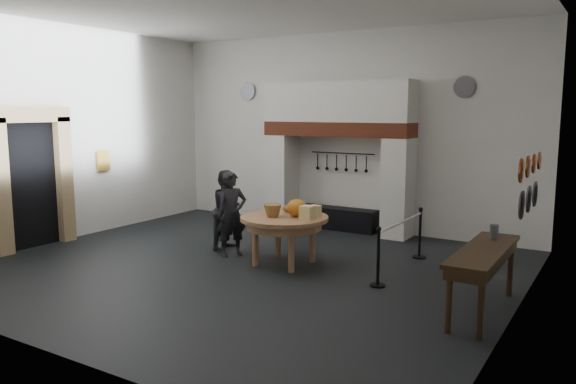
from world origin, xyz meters
The scene contains 39 objects.
floor centered at (0.00, 0.00, 0.00)m, with size 9.00×8.00×0.02m, color black.
ceiling centered at (0.00, 0.00, 4.50)m, with size 9.00×8.00×0.02m, color silver.
wall_back centered at (0.00, 4.00, 2.25)m, with size 9.00×0.02×4.50m, color silver.
wall_front centered at (0.00, -4.00, 2.25)m, with size 9.00×0.02×4.50m, color silver.
wall_left centered at (-4.50, 0.00, 2.25)m, with size 0.02×8.00×4.50m, color silver.
wall_right centered at (4.50, 0.00, 2.25)m, with size 0.02×8.00×4.50m, color silver.
chimney_pier_left centered at (-1.48, 3.65, 1.07)m, with size 0.55×0.70×2.15m, color silver.
chimney_pier_right centered at (1.48, 3.65, 1.07)m, with size 0.55×0.70×2.15m, color silver.
hearth_brick_band centered at (0.00, 3.65, 2.31)m, with size 3.50×0.72×0.32m, color #9E442B.
chimney_hood centered at (0.00, 3.65, 2.92)m, with size 3.50×0.70×0.90m, color silver.
iron_range centered at (0.00, 3.72, 0.25)m, with size 1.90×0.45×0.50m, color black.
utensil_rail centered at (0.00, 3.92, 1.75)m, with size 0.02×0.02×1.60m, color black.
door_recess centered at (-4.47, -1.00, 1.25)m, with size 0.04×1.10×2.50m, color black.
door_jamb_near centered at (-4.38, -1.70, 1.30)m, with size 0.22×0.30×2.60m, color tan.
door_jamb_far centered at (-4.38, -0.30, 1.30)m, with size 0.22×0.30×2.60m, color tan.
door_lintel centered at (-4.38, -1.00, 2.65)m, with size 0.22×1.70×0.30m, color tan.
wall_plaque centered at (-4.45, 0.80, 1.60)m, with size 0.05×0.34×0.44m, color gold.
work_table centered at (0.52, 0.54, 0.84)m, with size 1.57×1.57×0.07m, color tan.
pumpkin centered at (0.72, 0.64, 1.03)m, with size 0.36×0.36×0.31m, color orange.
cheese_block_big centered at (1.02, 0.49, 0.99)m, with size 0.22×0.22×0.24m, color #EAD68C.
cheese_block_small centered at (1.00, 0.79, 0.97)m, with size 0.18×0.18×0.20m, color #FEE697.
wicker_basket centered at (0.37, 0.39, 0.98)m, with size 0.32×0.32×0.22m, color olive.
bread_loaf centered at (0.42, 0.89, 0.94)m, with size 0.31×0.18×0.13m, color #A86B3B.
visitor_near centered at (-0.64, 0.53, 0.80)m, with size 0.58×0.38×1.60m, color black.
visitor_far centered at (-1.04, 0.93, 0.79)m, with size 0.76×0.60×1.57m, color black.
side_table centered at (4.10, -0.11, 0.87)m, with size 0.55×2.20×0.06m, color #352713.
pewter_jug centered at (4.10, 0.49, 1.01)m, with size 0.12×0.12×0.22m, color #4E4E53.
copper_pan_a centered at (4.46, 0.20, 1.95)m, with size 0.34×0.34×0.03m, color #C6662D.
copper_pan_b centered at (4.46, 0.75, 1.95)m, with size 0.32×0.32×0.03m, color #C6662D.
copper_pan_c centered at (4.46, 1.30, 1.95)m, with size 0.30×0.30×0.03m, color #C6662D.
copper_pan_d centered at (4.46, 1.85, 1.95)m, with size 0.28×0.28×0.03m, color #C6662D.
pewter_plate_left centered at (4.46, 0.40, 1.45)m, with size 0.40×0.40×0.03m, color #4C4C51.
pewter_plate_mid centered at (4.46, 1.00, 1.45)m, with size 0.40×0.40×0.03m, color #4C4C51.
pewter_plate_right centered at (4.46, 1.60, 1.45)m, with size 0.40×0.40×0.03m, color #4C4C51.
pewter_plate_back_left centered at (-2.70, 3.96, 3.20)m, with size 0.44×0.44×0.03m, color #4C4C51.
pewter_plate_back_right centered at (2.70, 3.96, 3.20)m, with size 0.44×0.44×0.03m, color #4C4C51.
barrier_post_near centered at (2.45, 0.23, 0.45)m, with size 0.05×0.05×0.90m, color black.
barrier_post_far centered at (2.45, 2.23, 0.45)m, with size 0.05×0.05×0.90m, color black.
barrier_rope centered at (2.45, 1.23, 0.85)m, with size 0.04×0.04×2.00m, color silver.
Camera 1 is at (5.70, -7.75, 2.76)m, focal length 35.00 mm.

